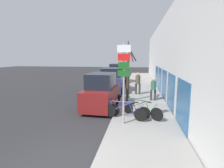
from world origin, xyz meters
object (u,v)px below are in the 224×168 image
object	(u,v)px
signpost	(124,78)
bicycle_0	(125,112)
street_tree	(128,75)
bicycle_1	(129,110)
pedestrian_near	(153,87)
parked_car_0	(102,92)
pedestrian_far	(138,82)
parked_car_2	(118,75)
parked_car_1	(112,81)
bicycle_2	(141,110)

from	to	relation	value
signpost	bicycle_0	world-z (taller)	signpost
street_tree	signpost	bearing A→B (deg)	-89.51
bicycle_1	pedestrian_near	world-z (taller)	pedestrian_near
parked_car_0	pedestrian_far	bearing A→B (deg)	62.09
signpost	parked_car_2	distance (m)	13.74
bicycle_1	parked_car_2	world-z (taller)	parked_car_2
bicycle_0	pedestrian_near	size ratio (longest dim) A/B	1.36
parked_car_1	pedestrian_far	distance (m)	2.73
bicycle_0	pedestrian_near	bearing A→B (deg)	-6.57
bicycle_0	parked_car_1	distance (m)	7.60
signpost	pedestrian_near	world-z (taller)	signpost
bicycle_2	pedestrian_far	distance (m)	5.73
bicycle_0	pedestrian_near	world-z (taller)	pedestrian_near
bicycle_0	street_tree	xyz separation A→B (m)	(-0.05, 3.59, 1.49)
signpost	street_tree	xyz separation A→B (m)	(-0.04, 4.22, -0.29)
street_tree	bicycle_2	bearing A→B (deg)	-74.33
bicycle_0	pedestrian_far	xyz separation A→B (m)	(0.61, 6.10, 0.67)
street_tree	bicycle_0	bearing A→B (deg)	-89.24
bicycle_2	bicycle_0	bearing A→B (deg)	148.22
bicycle_1	bicycle_2	distance (m)	0.69
bicycle_0	bicycle_2	bearing A→B (deg)	-47.89
signpost	parked_car_1	world-z (taller)	signpost
pedestrian_far	street_tree	xyz separation A→B (m)	(-0.66, -2.51, 0.83)
parked_car_1	parked_car_2	bearing A→B (deg)	87.26
bicycle_1	pedestrian_far	bearing A→B (deg)	5.50
bicycle_2	parked_car_2	world-z (taller)	parked_car_2
parked_car_1	bicycle_1	bearing A→B (deg)	-78.42
parked_car_2	parked_car_1	bearing A→B (deg)	-86.92
bicycle_0	street_tree	world-z (taller)	street_tree
bicycle_2	signpost	bearing A→B (deg)	172.69
parked_car_0	bicycle_1	bearing A→B (deg)	-45.31
signpost	bicycle_0	distance (m)	1.89
parked_car_0	bicycle_0	bearing A→B (deg)	-51.28
bicycle_1	parked_car_0	xyz separation A→B (m)	(-1.83, 2.04, 0.48)
pedestrian_far	bicycle_2	bearing A→B (deg)	-71.46
parked_car_2	street_tree	xyz separation A→B (m)	(1.88, -9.33, 0.94)
pedestrian_far	parked_car_2	bearing A→B (deg)	126.62
parked_car_0	parked_car_1	size ratio (longest dim) A/B	0.93
parked_car_0	pedestrian_near	distance (m)	3.86
pedestrian_near	street_tree	distance (m)	2.08
bicycle_0	parked_car_2	size ratio (longest dim) A/B	0.49
signpost	pedestrian_far	xyz separation A→B (m)	(0.62, 6.73, -1.12)
bicycle_2	parked_car_0	world-z (taller)	parked_car_0
parked_car_2	pedestrian_near	world-z (taller)	parked_car_2
bicycle_2	street_tree	bearing A→B (deg)	47.71
signpost	parked_car_0	bearing A→B (deg)	119.46
parked_car_0	parked_car_2	size ratio (longest dim) A/B	0.94
signpost	parked_car_1	size ratio (longest dim) A/B	0.83
bicycle_1	pedestrian_near	bearing A→B (deg)	-11.77
bicycle_1	bicycle_0	bearing A→B (deg)	152.72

